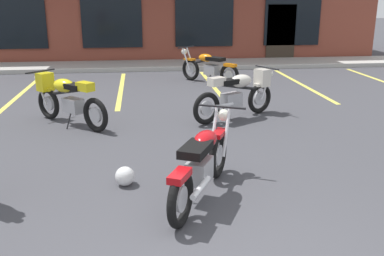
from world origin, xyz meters
name	(u,v)px	position (x,y,z in m)	size (l,w,h in m)	color
ground_plane	(187,144)	(0.00, 3.96, 0.00)	(80.00, 80.00, 0.00)	#3D3D42
sidewalk_kerb	(161,65)	(0.00, 12.31, 0.07)	(22.00, 1.80, 0.14)	#A8A59E
brick_storefront_building	(155,3)	(0.00, 16.02, 2.10)	(16.71, 6.42, 4.20)	brown
painted_stall_lines	(168,88)	(0.00, 8.71, 0.00)	(12.77, 4.80, 0.01)	#DBCC4C
motorcycle_foreground_classic	(202,163)	(-0.04, 1.90, 0.46)	(1.21, 1.95, 0.98)	black
motorcycle_black_cruiser	(239,92)	(1.24, 5.50, 0.53)	(1.89, 1.30, 0.98)	black
motorcycle_silver_naked	(209,67)	(1.21, 9.20, 0.46)	(1.56, 1.73, 0.98)	black
motorcycle_blue_standard	(66,98)	(-2.18, 5.44, 0.53)	(1.66, 1.65, 0.98)	black
helmet_on_pavement	(125,176)	(-1.00, 2.38, 0.13)	(0.26, 0.26, 0.26)	silver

